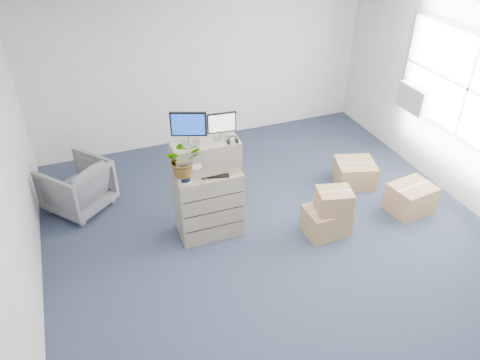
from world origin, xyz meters
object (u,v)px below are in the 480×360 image
at_px(keyboard, 213,174).
at_px(water_bottle, 211,161).
at_px(filing_cabinet_lower, 208,202).
at_px(monitor_left, 188,127).
at_px(monitor_right, 222,125).
at_px(potted_plant, 183,163).
at_px(office_chair, 76,184).

height_order(keyboard, water_bottle, water_bottle).
distance_m(filing_cabinet_lower, monitor_left, 1.18).
distance_m(monitor_right, potted_plant, 0.67).
xyz_separation_m(monitor_right, keyboard, (-0.17, -0.12, -0.62)).
distance_m(filing_cabinet_lower, office_chair, 2.03).
height_order(monitor_left, monitor_right, monitor_left).
relative_size(monitor_right, office_chair, 0.44).
distance_m(monitor_left, potted_plant, 0.45).
xyz_separation_m(keyboard, water_bottle, (0.02, 0.14, 0.12)).
bearing_deg(keyboard, filing_cabinet_lower, 129.93).
distance_m(keyboard, water_bottle, 0.18).
xyz_separation_m(monitor_left, water_bottle, (0.26, 0.00, -0.54)).
relative_size(filing_cabinet_lower, monitor_left, 2.28).
bearing_deg(filing_cabinet_lower, keyboard, -64.32).
xyz_separation_m(monitor_left, monitor_right, (0.42, -0.02, -0.04)).
distance_m(monitor_left, office_chair, 2.23).
bearing_deg(monitor_right, water_bottle, 179.25).
height_order(monitor_right, office_chair, monitor_right).
bearing_deg(keyboard, monitor_right, 49.93).
distance_m(filing_cabinet_lower, potted_plant, 0.83).
bearing_deg(monitor_left, monitor_right, 18.22).
relative_size(filing_cabinet_lower, potted_plant, 1.83).
distance_m(potted_plant, office_chair, 2.03).
relative_size(keyboard, office_chair, 0.49).
bearing_deg(potted_plant, office_chair, 134.90).
bearing_deg(monitor_right, potted_plant, -161.98).
bearing_deg(office_chair, water_bottle, 106.01).
bearing_deg(monitor_right, office_chair, 153.19).
bearing_deg(keyboard, water_bottle, 96.17).
height_order(filing_cabinet_lower, potted_plant, potted_plant).
xyz_separation_m(keyboard, office_chair, (-1.68, 1.31, -0.58)).
bearing_deg(water_bottle, monitor_left, -179.80).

